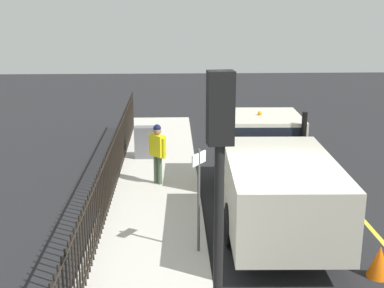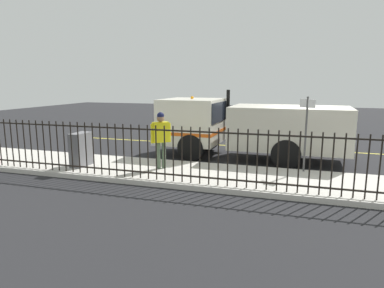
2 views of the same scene
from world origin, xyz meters
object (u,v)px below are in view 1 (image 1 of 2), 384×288
object	(u,v)px
worker_standing	(157,148)
traffic_cone	(379,262)
utility_cabinet	(146,142)
traffic_light_near	(219,179)
street_sign	(199,188)
work_truck	(269,166)

from	to	relation	value
worker_standing	traffic_cone	world-z (taller)	worker_standing
worker_standing	utility_cabinet	size ratio (longest dim) A/B	1.64
traffic_light_near	street_sign	distance (m)	4.51
worker_standing	utility_cabinet	distance (m)	2.67
utility_cabinet	traffic_light_near	bearing A→B (deg)	97.55
traffic_light_near	utility_cabinet	size ratio (longest dim) A/B	4.07
worker_standing	traffic_cone	bearing A→B (deg)	-1.16
work_truck	traffic_light_near	xyz separation A→B (m)	(1.83, 6.44, 1.94)
work_truck	traffic_cone	world-z (taller)	work_truck
street_sign	work_truck	bearing A→B (deg)	-129.56
utility_cabinet	street_sign	size ratio (longest dim) A/B	0.48
work_truck	utility_cabinet	xyz separation A→B (m)	(3.29, -4.55, -0.59)
traffic_cone	traffic_light_near	bearing A→B (deg)	43.11
traffic_light_near	traffic_cone	xyz separation A→B (m)	(-3.46, -3.24, -2.88)
traffic_light_near	utility_cabinet	xyz separation A→B (m)	(1.46, -10.99, -2.53)
worker_standing	street_sign	world-z (taller)	street_sign
street_sign	worker_standing	bearing A→B (deg)	-77.19
traffic_light_near	worker_standing	bearing A→B (deg)	90.78
traffic_cone	street_sign	distance (m)	3.82
work_truck	utility_cabinet	distance (m)	5.65
work_truck	street_sign	xyz separation A→B (m)	(1.86, 2.25, 0.28)
utility_cabinet	traffic_cone	world-z (taller)	utility_cabinet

